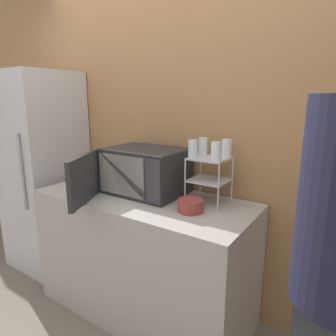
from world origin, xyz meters
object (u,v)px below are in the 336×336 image
at_px(dish_rack, 209,170).
at_px(bowl, 191,206).
at_px(microwave, 143,171).
at_px(glass_back_left, 203,146).
at_px(glass_front_right, 216,151).
at_px(glass_back_right, 227,148).
at_px(refrigerator, 44,172).
at_px(glass_front_left, 193,149).

xyz_separation_m(dish_rack, bowl, (-0.02, -0.21, -0.18)).
xyz_separation_m(microwave, glass_back_left, (0.40, 0.15, 0.20)).
bearing_deg(glass_front_right, dish_rack, 136.31).
xyz_separation_m(microwave, bowl, (0.47, -0.13, -0.13)).
bearing_deg(glass_back_right, refrigerator, -173.51).
relative_size(microwave, glass_front_left, 6.96).
bearing_deg(microwave, glass_front_left, 1.75).
relative_size(dish_rack, glass_front_right, 2.63).
bearing_deg(bowl, dish_rack, 85.09).
bearing_deg(bowl, glass_back_left, 103.60).
xyz_separation_m(microwave, glass_front_right, (0.56, 0.01, 0.20)).
relative_size(glass_front_left, glass_back_right, 1.00).
distance_m(glass_front_right, glass_back_left, 0.21).
bearing_deg(refrigerator, bowl, -3.07).
height_order(glass_back_left, bowl, glass_back_left).
bearing_deg(glass_front_right, glass_back_left, 138.84).
bearing_deg(glass_front_left, glass_back_right, 40.67).
relative_size(glass_back_right, glass_front_right, 1.00).
xyz_separation_m(glass_back_right, refrigerator, (-1.72, -0.20, -0.36)).
distance_m(glass_front_left, refrigerator, 1.59).
height_order(bowl, refrigerator, refrigerator).
relative_size(glass_back_left, refrigerator, 0.06).
distance_m(glass_back_right, refrigerator, 1.77).
height_order(glass_back_right, bowl, glass_back_right).
xyz_separation_m(microwave, dish_rack, (0.49, 0.08, 0.06)).
xyz_separation_m(microwave, refrigerator, (-1.15, -0.04, -0.16)).
bearing_deg(refrigerator, glass_back_right, 6.49).
height_order(glass_back_left, refrigerator, refrigerator).
relative_size(microwave, glass_back_right, 6.96).
xyz_separation_m(glass_back_left, bowl, (0.07, -0.27, -0.33)).
xyz_separation_m(glass_front_right, refrigerator, (-1.71, -0.05, -0.36)).
xyz_separation_m(glass_front_left, glass_back_left, (0.00, 0.14, 0.00)).
distance_m(microwave, bowl, 0.50).
distance_m(microwave, refrigerator, 1.16).
bearing_deg(dish_rack, microwave, -170.55).
height_order(dish_rack, refrigerator, refrigerator).
xyz_separation_m(glass_front_right, bowl, (-0.09, -0.13, -0.33)).
bearing_deg(glass_back_left, glass_back_right, 2.75).
height_order(dish_rack, glass_back_left, glass_back_left).
height_order(glass_front_right, bowl, glass_front_right).
distance_m(glass_back_right, glass_front_right, 0.15).
distance_m(glass_back_left, bowl, 0.43).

